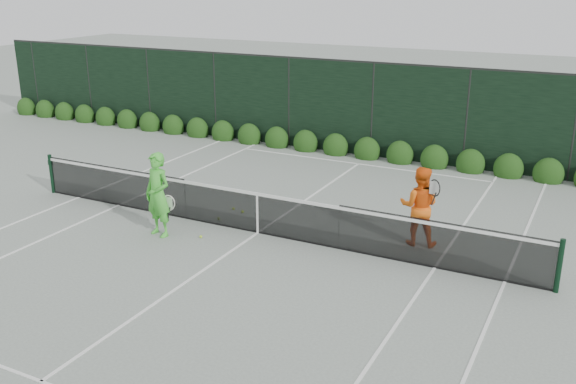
% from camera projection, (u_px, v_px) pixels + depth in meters
% --- Properties ---
extents(ground, '(80.00, 80.00, 0.00)m').
position_uv_depth(ground, '(258.00, 233.00, 14.73)').
color(ground, gray).
rests_on(ground, ground).
extents(tennis_net, '(12.90, 0.10, 1.07)m').
position_uv_depth(tennis_net, '(257.00, 211.00, 14.57)').
color(tennis_net, black).
rests_on(tennis_net, ground).
extents(player_woman, '(0.78, 0.60, 1.93)m').
position_uv_depth(player_woman, '(158.00, 195.00, 14.32)').
color(player_woman, green).
rests_on(player_woman, ground).
extents(player_man, '(0.97, 0.81, 1.77)m').
position_uv_depth(player_man, '(419.00, 206.00, 13.86)').
color(player_man, orange).
rests_on(player_man, ground).
extents(court_lines, '(11.03, 23.83, 0.01)m').
position_uv_depth(court_lines, '(258.00, 233.00, 14.73)').
color(court_lines, white).
rests_on(court_lines, ground).
extents(windscreen_fence, '(32.00, 21.07, 3.06)m').
position_uv_depth(windscreen_fence, '(185.00, 207.00, 11.96)').
color(windscreen_fence, black).
rests_on(windscreen_fence, ground).
extents(hedge_row, '(31.66, 0.65, 0.94)m').
position_uv_depth(hedge_row, '(367.00, 151.00, 20.69)').
color(hedge_row, '#14350E').
rests_on(hedge_row, ground).
extents(tennis_balls, '(0.39, 1.98, 0.07)m').
position_uv_depth(tennis_balls, '(224.00, 218.00, 15.52)').
color(tennis_balls, '#ACD42F').
rests_on(tennis_balls, ground).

